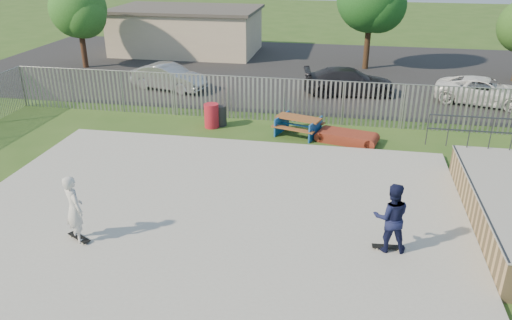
% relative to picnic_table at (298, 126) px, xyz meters
% --- Properties ---
extents(ground, '(120.00, 120.00, 0.00)m').
position_rel_picnic_table_xyz_m(ground, '(-1.83, -7.42, -0.40)').
color(ground, '#31551D').
rests_on(ground, ground).
extents(concrete_slab, '(15.00, 12.00, 0.15)m').
position_rel_picnic_table_xyz_m(concrete_slab, '(-1.83, -7.42, -0.33)').
color(concrete_slab, '#A4A59F').
rests_on(concrete_slab, ground).
extents(fence, '(26.04, 16.02, 2.00)m').
position_rel_picnic_table_xyz_m(fence, '(-0.83, -2.83, 0.60)').
color(fence, gray).
rests_on(fence, ground).
extents(picnic_table, '(2.23, 2.01, 0.79)m').
position_rel_picnic_table_xyz_m(picnic_table, '(0.00, 0.00, 0.00)').
color(picnic_table, brown).
rests_on(picnic_table, ground).
extents(funbox, '(2.26, 1.51, 0.42)m').
position_rel_picnic_table_xyz_m(funbox, '(2.05, -0.49, -0.19)').
color(funbox, maroon).
rests_on(funbox, ground).
extents(trash_bin_red, '(0.64, 0.64, 1.07)m').
position_rel_picnic_table_xyz_m(trash_bin_red, '(-3.87, 0.24, 0.13)').
color(trash_bin_red, '#B11B29').
rests_on(trash_bin_red, ground).
extents(trash_bin_grey, '(0.55, 0.55, 0.91)m').
position_rel_picnic_table_xyz_m(trash_bin_grey, '(-3.55, 0.56, 0.06)').
color(trash_bin_grey, '#232326').
rests_on(trash_bin_grey, ground).
extents(parking_lot, '(40.00, 18.00, 0.02)m').
position_rel_picnic_table_xyz_m(parking_lot, '(-1.83, 11.58, -0.39)').
color(parking_lot, black).
rests_on(parking_lot, ground).
extents(car_silver, '(4.46, 2.48, 1.39)m').
position_rel_picnic_table_xyz_m(car_silver, '(-7.77, 5.69, 0.32)').
color(car_silver, '#B4B4B9').
rests_on(car_silver, parking_lot).
extents(car_dark, '(5.06, 2.62, 1.40)m').
position_rel_picnic_table_xyz_m(car_dark, '(2.01, 6.52, 0.32)').
color(car_dark, '#222227').
rests_on(car_dark, parking_lot).
extents(car_white, '(5.08, 3.40, 1.30)m').
position_rel_picnic_table_xyz_m(car_white, '(8.71, 6.06, 0.27)').
color(car_white, white).
rests_on(car_white, parking_lot).
extents(building, '(10.40, 6.40, 3.20)m').
position_rel_picnic_table_xyz_m(building, '(-9.83, 15.58, 1.21)').
color(building, beige).
rests_on(building, ground).
extents(tree_left, '(3.52, 3.52, 5.44)m').
position_rel_picnic_table_xyz_m(tree_left, '(-14.92, 9.75, 3.26)').
color(tree_left, '#462A1C').
rests_on(tree_left, ground).
extents(skateboard_a, '(0.81, 0.26, 0.08)m').
position_rel_picnic_table_xyz_m(skateboard_a, '(3.24, -8.37, -0.21)').
color(skateboard_a, black).
rests_on(skateboard_a, concrete_slab).
extents(skateboard_b, '(0.80, 0.56, 0.08)m').
position_rel_picnic_table_xyz_m(skateboard_b, '(-4.97, -9.43, -0.21)').
color(skateboard_b, black).
rests_on(skateboard_b, concrete_slab).
extents(skater_navy, '(0.97, 0.79, 1.90)m').
position_rel_picnic_table_xyz_m(skater_navy, '(3.24, -8.37, 0.70)').
color(skater_navy, '#13173C').
rests_on(skater_navy, concrete_slab).
extents(skater_white, '(0.82, 0.79, 1.90)m').
position_rel_picnic_table_xyz_m(skater_white, '(-4.97, -9.43, 0.70)').
color(skater_white, silver).
rests_on(skater_white, concrete_slab).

